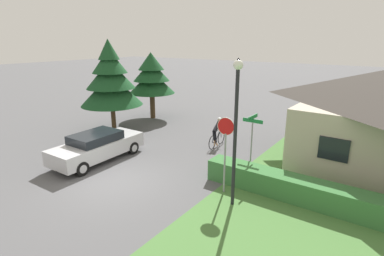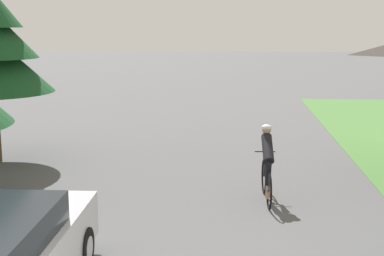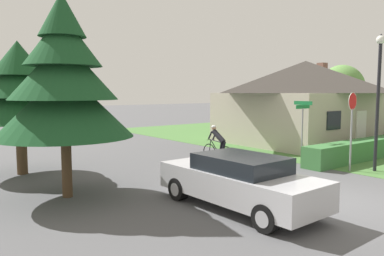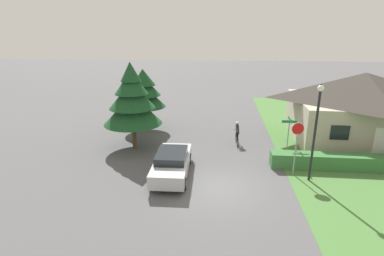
# 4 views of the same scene
# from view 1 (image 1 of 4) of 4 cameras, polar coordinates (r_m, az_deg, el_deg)

# --- Properties ---
(ground_plane) EXTENTS (140.00, 140.00, 0.00)m
(ground_plane) POSITION_cam_1_polar(r_m,az_deg,el_deg) (12.93, -14.43, -9.91)
(ground_plane) COLOR #515154
(hedge_row) EXTENTS (11.71, 0.90, 0.86)m
(hedge_row) POSITION_cam_1_polar(r_m,az_deg,el_deg) (11.42, 30.86, -13.16)
(hedge_row) COLOR #387038
(hedge_row) RESTS_ON ground
(sedan_left_lane) EXTENTS (1.91, 4.60, 1.38)m
(sedan_left_lane) POSITION_cam_1_polar(r_m,az_deg,el_deg) (15.11, -17.57, -3.36)
(sedan_left_lane) COLOR #BCBCC1
(sedan_left_lane) RESTS_ON ground
(cyclist) EXTENTS (0.44, 1.81, 1.59)m
(cyclist) POSITION_cam_1_polar(r_m,az_deg,el_deg) (16.32, 4.76, -0.99)
(cyclist) COLOR black
(cyclist) RESTS_ON ground
(stop_sign) EXTENTS (0.66, 0.09, 2.96)m
(stop_sign) POSITION_cam_1_polar(r_m,az_deg,el_deg) (11.02, 6.38, -2.53)
(stop_sign) COLOR gray
(stop_sign) RESTS_ON ground
(street_lamp) EXTENTS (0.32, 0.32, 5.10)m
(street_lamp) POSITION_cam_1_polar(r_m,az_deg,el_deg) (9.87, 8.38, 2.23)
(street_lamp) COLOR black
(street_lamp) RESTS_ON ground
(street_name_sign) EXTENTS (0.90, 0.90, 2.60)m
(street_name_sign) POSITION_cam_1_polar(r_m,az_deg,el_deg) (12.99, 11.36, -0.99)
(street_name_sign) COLOR gray
(street_name_sign) RESTS_ON ground
(conifer_tall_near) EXTENTS (3.78, 3.78, 5.70)m
(conifer_tall_near) POSITION_cam_1_polar(r_m,az_deg,el_deg) (19.21, -15.25, 8.79)
(conifer_tall_near) COLOR #4C3823
(conifer_tall_near) RESTS_ON ground
(conifer_tall_far) EXTENTS (3.34, 3.34, 4.79)m
(conifer_tall_far) POSITION_cam_1_polar(r_m,az_deg,el_deg) (22.14, -7.74, 9.78)
(conifer_tall_far) COLOR #4C3823
(conifer_tall_far) RESTS_ON ground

